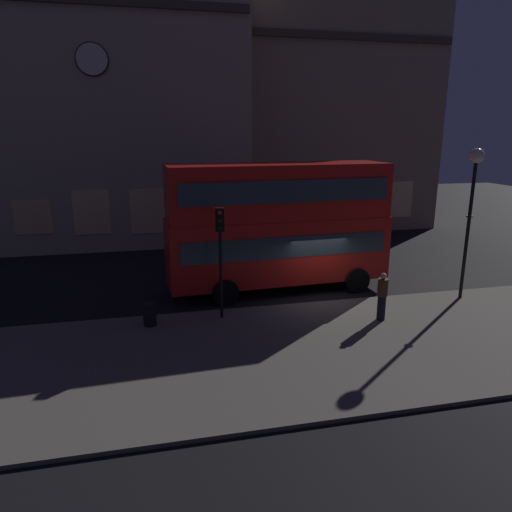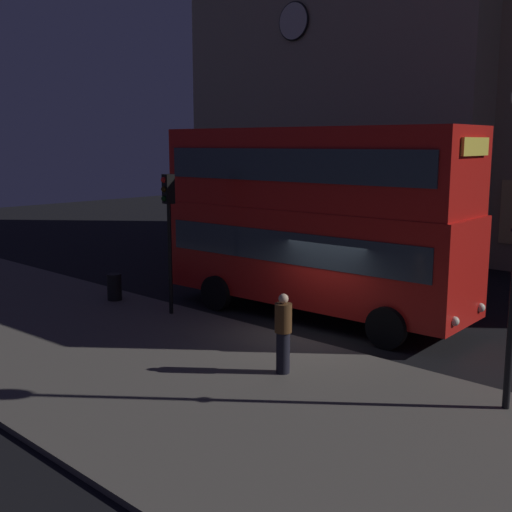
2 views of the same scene
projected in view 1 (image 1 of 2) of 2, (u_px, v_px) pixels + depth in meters
ground_plane at (321, 299)px, 19.64m from camera, size 80.00×80.00×0.00m
sidewalk_slab at (367, 342)px, 15.48m from camera, size 44.00×7.77×0.12m
building_with_clock at (117, 106)px, 29.64m from camera, size 15.75×9.11×17.00m
building_plain_facade at (320, 118)px, 33.96m from camera, size 15.73×7.39×15.78m
double_decker_bus at (278, 221)px, 20.10m from camera, size 9.85×3.31×5.58m
traffic_light_near_kerb at (220, 240)px, 16.67m from camera, size 0.36×0.38×4.14m
street_lamp at (473, 184)px, 18.31m from camera, size 0.58×0.58×6.13m
pedestrian at (382, 296)px, 16.98m from camera, size 0.38×0.38×1.80m
litter_bin at (150, 314)px, 16.60m from camera, size 0.46×0.46×0.86m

